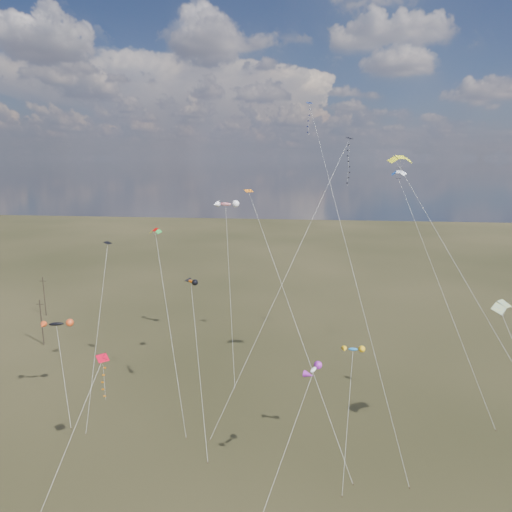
# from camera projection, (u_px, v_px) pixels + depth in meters

# --- Properties ---
(ground) EXTENTS (400.00, 400.00, 0.00)m
(ground) POSITION_uv_depth(u_px,v_px,m) (234.00, 485.00, 44.43)
(ground) COLOR black
(ground) RESTS_ON ground
(utility_pole_near) EXTENTS (1.40, 0.20, 8.00)m
(utility_pole_near) POSITION_uv_depth(u_px,v_px,m) (42.00, 322.00, 77.10)
(utility_pole_near) COLOR black
(utility_pole_near) RESTS_ON ground
(utility_pole_far) EXTENTS (1.40, 0.20, 8.00)m
(utility_pole_far) POSITION_uv_depth(u_px,v_px,m) (44.00, 296.00, 91.62)
(utility_pole_far) COLOR black
(utility_pole_far) RESTS_ON ground
(diamond_black_high) EXTENTS (16.38, 21.42, 34.05)m
(diamond_black_high) POSITION_uv_depth(u_px,v_px,m) (341.00, 175.00, 62.60)
(diamond_black_high) COLOR black
(diamond_black_high) RESTS_ON ground
(diamond_navy_tall) EXTENTS (11.26, 29.76, 39.13)m
(diamond_navy_tall) POSITION_uv_depth(u_px,v_px,m) (316.00, 142.00, 63.71)
(diamond_navy_tall) COLOR navy
(diamond_navy_tall) RESTS_ON ground
(diamond_black_mid) EXTENTS (1.68, 12.03, 20.51)m
(diamond_black_mid) POSITION_uv_depth(u_px,v_px,m) (102.00, 290.00, 57.53)
(diamond_black_mid) COLOR black
(diamond_black_mid) RESTS_ON ground
(diamond_red_low) EXTENTS (3.60, 10.29, 12.35)m
(diamond_red_low) POSITION_uv_depth(u_px,v_px,m) (102.00, 383.00, 44.53)
(diamond_red_low) COLOR red
(diamond_red_low) RESTS_ON ground
(diamond_orange_center) EXTENTS (13.21, 17.86, 27.35)m
(diamond_orange_center) POSITION_uv_depth(u_px,v_px,m) (273.00, 259.00, 53.35)
(diamond_orange_center) COLOR orange
(diamond_orange_center) RESTS_ON ground
(parafoil_yellow) EXTENTS (16.86, 23.24, 31.97)m
(parafoil_yellow) POSITION_uv_depth(u_px,v_px,m) (401.00, 158.00, 54.68)
(parafoil_yellow) COLOR yellow
(parafoil_yellow) RESTS_ON ground
(parafoil_blue_white) EXTENTS (10.42, 21.49, 29.73)m
(parafoil_blue_white) POSITION_uv_depth(u_px,v_px,m) (399.00, 174.00, 67.95)
(parafoil_blue_white) COLOR blue
(parafoil_blue_white) RESTS_ON ground
(parafoil_striped) EXTENTS (6.46, 12.52, 17.81)m
(parafoil_striped) POSITION_uv_depth(u_px,v_px,m) (504.00, 304.00, 44.98)
(parafoil_striped) COLOR yellow
(parafoil_striped) RESTS_ON ground
(parafoil_tricolor) EXTENTS (8.09, 13.83, 22.33)m
(parafoil_tricolor) POSITION_uv_depth(u_px,v_px,m) (156.00, 232.00, 60.46)
(parafoil_tricolor) COLOR #F8F710
(parafoil_tricolor) RESTS_ON ground
(novelty_black_orange) EXTENTS (6.51, 7.51, 10.98)m
(novelty_black_orange) POSITION_uv_depth(u_px,v_px,m) (56.00, 324.00, 58.18)
(novelty_black_orange) COLOR black
(novelty_black_orange) RESTS_ON ground
(novelty_orange_black) EXTENTS (5.51, 12.77, 16.84)m
(novelty_orange_black) POSITION_uv_depth(u_px,v_px,m) (191.00, 282.00, 55.81)
(novelty_orange_black) COLOR #E05806
(novelty_orange_black) RESTS_ON ground
(novelty_white_purple) EXTENTS (5.84, 9.70, 12.64)m
(novelty_white_purple) POSITION_uv_depth(u_px,v_px,m) (313.00, 371.00, 41.67)
(novelty_white_purple) COLOR white
(novelty_white_purple) RESTS_ON ground
(novelty_redwhite_stripe) EXTENTS (5.58, 14.83, 24.78)m
(novelty_redwhite_stripe) POSITION_uv_depth(u_px,v_px,m) (226.00, 205.00, 71.36)
(novelty_redwhite_stripe) COLOR red
(novelty_redwhite_stripe) RESTS_ON ground
(novelty_blue_yellow) EXTENTS (2.10, 7.03, 12.47)m
(novelty_blue_yellow) POSITION_uv_depth(u_px,v_px,m) (353.00, 350.00, 46.50)
(novelty_blue_yellow) COLOR #1E6CAC
(novelty_blue_yellow) RESTS_ON ground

